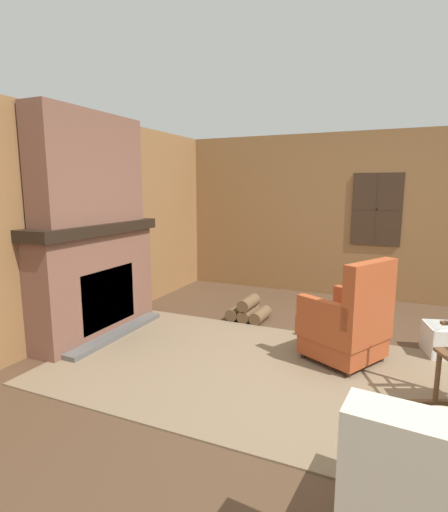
% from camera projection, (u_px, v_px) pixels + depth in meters
% --- Properties ---
extents(ground_plane, '(14.00, 14.00, 0.00)m').
position_uv_depth(ground_plane, '(330.00, 376.00, 3.40)').
color(ground_plane, '#4C3523').
extents(wood_panel_wall_left, '(0.06, 5.97, 2.36)m').
position_uv_depth(wood_panel_wall_left, '(78.00, 226.00, 4.28)').
color(wood_panel_wall_left, olive).
rests_on(wood_panel_wall_left, ground).
extents(wood_panel_wall_back, '(5.97, 0.09, 2.36)m').
position_uv_depth(wood_panel_wall_back, '(366.00, 216.00, 5.65)').
color(wood_panel_wall_back, olive).
rests_on(wood_panel_wall_back, ground).
extents(fireplace_hearth, '(0.56, 1.67, 1.22)m').
position_uv_depth(fireplace_hearth, '(97.00, 280.00, 4.29)').
color(fireplace_hearth, brown).
rests_on(fireplace_hearth, ground).
extents(chimney_breast, '(0.31, 1.38, 1.12)m').
position_uv_depth(chimney_breast, '(89.00, 169.00, 4.10)').
color(chimney_breast, brown).
rests_on(chimney_breast, fireplace_hearth).
extents(area_rug, '(3.71, 2.15, 0.01)m').
position_uv_depth(area_rug, '(261.00, 371.00, 3.48)').
color(area_rug, '#7A664C').
rests_on(area_rug, ground).
extents(armchair, '(0.84, 0.85, 0.97)m').
position_uv_depth(armchair, '(348.00, 325.00, 3.62)').
color(armchair, '#A84723').
rests_on(armchair, ground).
extents(firewood_stack, '(0.48, 0.40, 0.28)m').
position_uv_depth(firewood_stack, '(249.00, 311.00, 4.84)').
color(firewood_stack, brown).
rests_on(firewood_stack, ground).
extents(oil_lamp_vase, '(0.12, 0.12, 0.30)m').
position_uv_depth(oil_lamp_vase, '(70.00, 215.00, 3.95)').
color(oil_lamp_vase, '#47708E').
rests_on(oil_lamp_vase, fireplace_hearth).
extents(storage_case, '(0.17, 0.21, 0.13)m').
position_uv_depth(storage_case, '(101.00, 216.00, 4.36)').
color(storage_case, gray).
rests_on(storage_case, fireplace_hearth).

